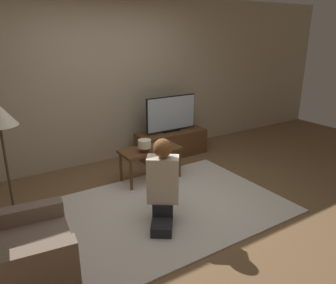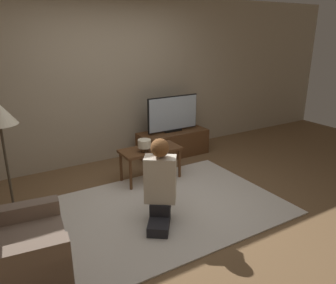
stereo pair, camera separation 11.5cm
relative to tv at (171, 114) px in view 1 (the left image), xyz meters
name	(u,v)px [view 1 (the left image)]	position (x,y,z in m)	size (l,w,h in m)	color
ground_plane	(170,207)	(-1.00, -1.51, -0.73)	(10.00, 10.00, 0.00)	brown
wall_back	(103,81)	(-1.00, 0.42, 0.57)	(10.00, 0.06, 2.60)	tan
rug	(170,207)	(-1.00, -1.51, -0.73)	(2.70, 1.94, 0.02)	silver
tv_stand	(171,143)	(0.00, 0.00, -0.52)	(1.20, 0.48, 0.43)	brown
tv	(171,114)	(0.00, 0.00, 0.00)	(0.94, 0.08, 0.61)	black
coffee_table	(150,153)	(-0.81, -0.70, -0.32)	(0.86, 0.40, 0.48)	brown
armchair	(19,260)	(-2.76, -2.00, -0.42)	(0.83, 0.88, 0.94)	#7A6656
person_kneeling	(163,181)	(-1.24, -1.74, -0.23)	(0.64, 0.76, 0.97)	#232328
table_lamp	(145,145)	(-0.93, -0.76, -0.15)	(0.18, 0.18, 0.17)	#4C3823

